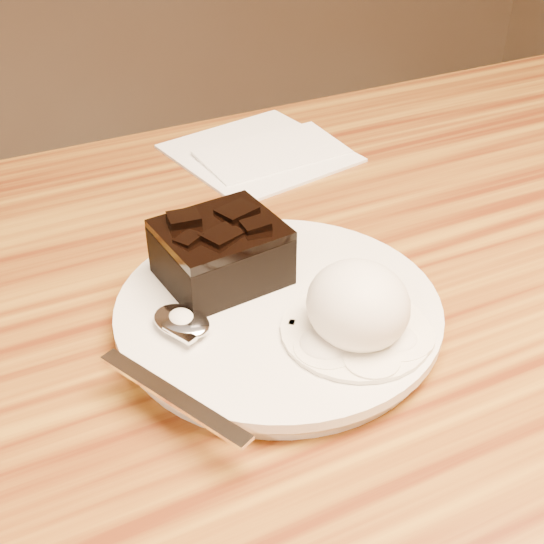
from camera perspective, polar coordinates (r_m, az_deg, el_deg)
name	(u,v)px	position (r m, az deg, el deg)	size (l,w,h in m)	color
plate	(278,315)	(0.52, 0.49, -3.31)	(0.23, 0.23, 0.02)	white
brownie	(221,256)	(0.53, -3.95, 1.24)	(0.08, 0.07, 0.04)	black
ice_cream_scoop	(358,305)	(0.48, 6.66, -2.54)	(0.07, 0.07, 0.06)	silver
melt_puddle	(356,332)	(0.49, 6.48, -4.61)	(0.10, 0.10, 0.00)	white
spoon	(182,323)	(0.50, -6.98, -3.95)	(0.03, 0.17, 0.01)	silver
napkin	(259,152)	(0.76, -1.00, 9.27)	(0.16, 0.16, 0.01)	white
crumb_a	(355,340)	(0.49, 6.46, -5.21)	(0.01, 0.01, 0.00)	black
crumb_b	(305,342)	(0.48, 2.58, -5.44)	(0.01, 0.01, 0.00)	black
crumb_c	(292,324)	(0.50, 1.54, -4.06)	(0.01, 0.00, 0.00)	black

